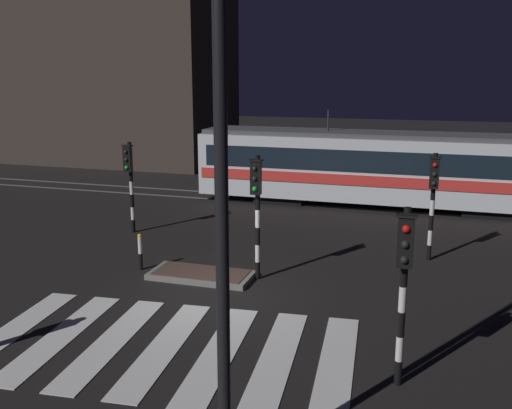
{
  "coord_description": "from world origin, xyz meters",
  "views": [
    {
      "loc": [
        5.25,
        -13.22,
        5.77
      ],
      "look_at": [
        -0.36,
        4.89,
        1.4
      ],
      "focal_mm": 40.61,
      "sensor_mm": 36.0,
      "label": 1
    }
  ],
  "objects_px": {
    "traffic_light_corner_far_left": "(130,174)",
    "street_lamp_near_kerb": "(214,166)",
    "traffic_light_median_centre": "(257,199)",
    "bollard_island_edge": "(140,252)",
    "traffic_light_corner_far_right": "(433,191)",
    "traffic_light_corner_near_right": "(404,272)",
    "tram": "(382,167)"
  },
  "relations": [
    {
      "from": "traffic_light_corner_far_left",
      "to": "street_lamp_near_kerb",
      "type": "height_order",
      "value": "street_lamp_near_kerb"
    },
    {
      "from": "traffic_light_median_centre",
      "to": "bollard_island_edge",
      "type": "distance_m",
      "value": 3.98
    },
    {
      "from": "traffic_light_corner_far_right",
      "to": "bollard_island_edge",
      "type": "bearing_deg",
      "value": -157.38
    },
    {
      "from": "traffic_light_corner_far_right",
      "to": "bollard_island_edge",
      "type": "xyz_separation_m",
      "value": [
        -8.18,
        -3.41,
        -1.67
      ]
    },
    {
      "from": "traffic_light_corner_far_left",
      "to": "bollard_island_edge",
      "type": "xyz_separation_m",
      "value": [
        2.25,
        -3.53,
        -1.64
      ]
    },
    {
      "from": "traffic_light_corner_far_left",
      "to": "traffic_light_corner_near_right",
      "type": "height_order",
      "value": "traffic_light_corner_near_right"
    },
    {
      "from": "traffic_light_corner_far_left",
      "to": "street_lamp_near_kerb",
      "type": "distance_m",
      "value": 14.23
    },
    {
      "from": "tram",
      "to": "traffic_light_corner_far_right",
      "type": "bearing_deg",
      "value": -73.11
    },
    {
      "from": "traffic_light_median_centre",
      "to": "traffic_light_corner_far_left",
      "type": "bearing_deg",
      "value": 150.12
    },
    {
      "from": "bollard_island_edge",
      "to": "traffic_light_corner_far_left",
      "type": "bearing_deg",
      "value": 122.44
    },
    {
      "from": "traffic_light_corner_far_left",
      "to": "tram",
      "type": "xyz_separation_m",
      "value": [
        8.3,
        6.91,
        -0.45
      ]
    },
    {
      "from": "traffic_light_corner_far_left",
      "to": "street_lamp_near_kerb",
      "type": "xyz_separation_m",
      "value": [
        7.82,
        -11.64,
        2.44
      ]
    },
    {
      "from": "street_lamp_near_kerb",
      "to": "bollard_island_edge",
      "type": "xyz_separation_m",
      "value": [
        -5.57,
        8.11,
        -4.08
      ]
    },
    {
      "from": "traffic_light_corner_far_left",
      "to": "traffic_light_median_centre",
      "type": "distance_m",
      "value": 6.69
    },
    {
      "from": "traffic_light_corner_near_right",
      "to": "bollard_island_edge",
      "type": "bearing_deg",
      "value": 149.97
    },
    {
      "from": "traffic_light_corner_far_right",
      "to": "tram",
      "type": "bearing_deg",
      "value": 106.89
    },
    {
      "from": "traffic_light_corner_far_left",
      "to": "tram",
      "type": "bearing_deg",
      "value": 39.79
    },
    {
      "from": "tram",
      "to": "bollard_island_edge",
      "type": "xyz_separation_m",
      "value": [
        -6.05,
        -10.44,
        -1.19
      ]
    },
    {
      "from": "traffic_light_corner_far_right",
      "to": "street_lamp_near_kerb",
      "type": "height_order",
      "value": "street_lamp_near_kerb"
    },
    {
      "from": "traffic_light_corner_near_right",
      "to": "tram",
      "type": "bearing_deg",
      "value": 96.52
    },
    {
      "from": "traffic_light_corner_far_left",
      "to": "bollard_island_edge",
      "type": "distance_m",
      "value": 4.49
    },
    {
      "from": "traffic_light_median_centre",
      "to": "street_lamp_near_kerb",
      "type": "xyz_separation_m",
      "value": [
        2.02,
        -8.31,
        2.3
      ]
    },
    {
      "from": "traffic_light_corner_far_right",
      "to": "traffic_light_corner_near_right",
      "type": "bearing_deg",
      "value": -93.1
    },
    {
      "from": "traffic_light_median_centre",
      "to": "traffic_light_corner_near_right",
      "type": "distance_m",
      "value": 6.29
    },
    {
      "from": "traffic_light_corner_far_right",
      "to": "traffic_light_median_centre",
      "type": "bearing_deg",
      "value": -145.25
    },
    {
      "from": "traffic_light_corner_near_right",
      "to": "street_lamp_near_kerb",
      "type": "height_order",
      "value": "street_lamp_near_kerb"
    },
    {
      "from": "traffic_light_corner_far_right",
      "to": "tram",
      "type": "xyz_separation_m",
      "value": [
        -2.13,
        7.03,
        -0.48
      ]
    },
    {
      "from": "street_lamp_near_kerb",
      "to": "tram",
      "type": "bearing_deg",
      "value": 88.52
    },
    {
      "from": "traffic_light_median_centre",
      "to": "street_lamp_near_kerb",
      "type": "bearing_deg",
      "value": -76.36
    },
    {
      "from": "traffic_light_corner_far_right",
      "to": "traffic_light_median_centre",
      "type": "relative_size",
      "value": 0.95
    },
    {
      "from": "traffic_light_corner_near_right",
      "to": "tram",
      "type": "height_order",
      "value": "tram"
    },
    {
      "from": "street_lamp_near_kerb",
      "to": "bollard_island_edge",
      "type": "bearing_deg",
      "value": 124.49
    }
  ]
}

